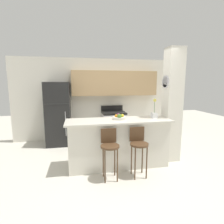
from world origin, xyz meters
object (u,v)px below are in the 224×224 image
at_px(stove_range, 114,126).
at_px(bar_stool_right, 139,145).
at_px(bar_stool_left, 110,147).
at_px(fruit_bowl, 119,117).
at_px(refrigerator, 58,114).
at_px(orchid_vase, 154,113).

distance_m(stove_range, bar_stool_right, 2.22).
bearing_deg(bar_stool_left, fruit_bowl, 60.39).
distance_m(stove_range, bar_stool_left, 2.28).
xyz_separation_m(stove_range, bar_stool_right, (0.03, -2.22, 0.16)).
height_order(refrigerator, fruit_bowl, refrigerator).
relative_size(orchid_vase, fruit_bowl, 1.45).
distance_m(bar_stool_right, fruit_bowl, 0.74).
height_order(bar_stool_left, bar_stool_right, same).
distance_m(refrigerator, bar_stool_right, 2.76).
distance_m(stove_range, fruit_bowl, 1.79).
bearing_deg(refrigerator, orchid_vase, -36.70).
height_order(orchid_vase, fruit_bowl, orchid_vase).
height_order(refrigerator, orchid_vase, refrigerator).
height_order(stove_range, bar_stool_right, stove_range).
bearing_deg(stove_range, bar_stool_left, -103.45).
relative_size(bar_stool_left, fruit_bowl, 3.19).
relative_size(stove_range, bar_stool_right, 1.14).
relative_size(bar_stool_left, bar_stool_right, 1.00).
bearing_deg(bar_stool_right, refrigerator, 127.73).
relative_size(bar_stool_right, fruit_bowl, 3.19).
relative_size(refrigerator, fruit_bowl, 6.15).
relative_size(stove_range, fruit_bowl, 3.63).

